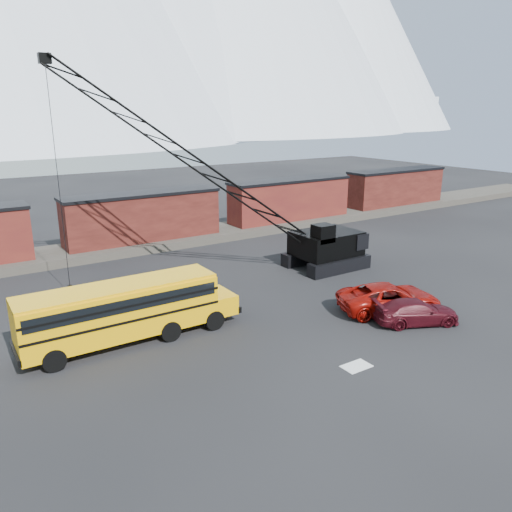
{
  "coord_description": "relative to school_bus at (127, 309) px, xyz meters",
  "views": [
    {
      "loc": [
        -15.06,
        -19.13,
        11.65
      ],
      "look_at": [
        1.1,
        5.62,
        3.0
      ],
      "focal_mm": 35.0,
      "sensor_mm": 36.0,
      "label": 1
    }
  ],
  "objects": [
    {
      "name": "red_pickup",
      "position": [
        14.48,
        -4.59,
        -0.94
      ],
      "size": [
        6.73,
        4.85,
        1.7
      ],
      "primitive_type": "imported",
      "rotation": [
        0.0,
        0.0,
        1.2
      ],
      "color": "#8B0C06",
      "rests_on": "ground"
    },
    {
      "name": "maroon_suv",
      "position": [
        14.43,
        -6.68,
        -1.1
      ],
      "size": [
        5.2,
        3.77,
        1.4
      ],
      "primitive_type": "imported",
      "rotation": [
        0.0,
        0.0,
        1.15
      ],
      "color": "#3D0A12",
      "rests_on": "ground"
    },
    {
      "name": "boxcar_east_far",
      "position": [
        39.59,
        17.5,
        0.97
      ],
      "size": [
        13.7,
        3.1,
        4.17
      ],
      "color": "#581F19",
      "rests_on": "gravel_berm"
    },
    {
      "name": "ground",
      "position": [
        7.59,
        -4.5,
        -1.79
      ],
      "size": [
        160.0,
        160.0,
        0.0
      ],
      "primitive_type": "plane",
      "color": "black",
      "rests_on": "ground"
    },
    {
      "name": "boxcar_east_near",
      "position": [
        23.59,
        17.5,
        0.97
      ],
      "size": [
        13.7,
        3.1,
        4.17
      ],
      "color": "#491414",
      "rests_on": "gravel_berm"
    },
    {
      "name": "school_bus",
      "position": [
        0.0,
        0.0,
        0.0
      ],
      "size": [
        11.65,
        2.65,
        3.19
      ],
      "color": "#E19E04",
      "rests_on": "ground"
    },
    {
      "name": "boxcar_mid",
      "position": [
        7.59,
        17.5,
        0.97
      ],
      "size": [
        13.7,
        3.1,
        4.17
      ],
      "color": "#581F19",
      "rests_on": "gravel_berm"
    },
    {
      "name": "snow_patch",
      "position": [
        8.09,
        -8.5,
        -1.78
      ],
      "size": [
        1.4,
        0.9,
        0.02
      ],
      "primitive_type": "cube",
      "color": "silver",
      "rests_on": "ground"
    },
    {
      "name": "crawler_crane",
      "position": [
        7.48,
        6.66,
        6.5
      ],
      "size": [
        21.26,
        7.25,
        15.05
      ],
      "color": "black",
      "rests_on": "ground"
    },
    {
      "name": "gravel_berm",
      "position": [
        7.59,
        17.5,
        -1.44
      ],
      "size": [
        120.0,
        5.0,
        0.7
      ],
      "primitive_type": "cube",
      "color": "#49443C",
      "rests_on": "ground"
    }
  ]
}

